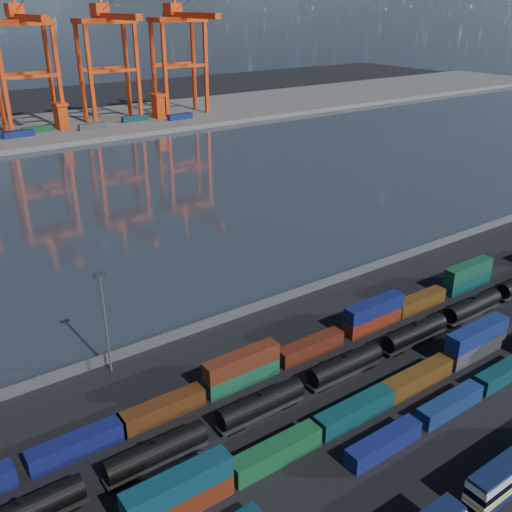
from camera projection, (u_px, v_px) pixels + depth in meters
ground at (374, 386)px, 83.60m from camera, size 700.00×700.00×0.00m
harbor_water at (103, 200)px, 161.77m from camera, size 700.00×700.00×0.00m
far_quay at (9, 133)px, 239.55m from camera, size 700.00×70.00×2.00m
container_row_south at (398, 431)px, 72.07m from camera, size 126.26×2.34×4.98m
container_row_mid at (306, 433)px, 71.56m from camera, size 141.97×2.57×5.48m
container_row_north at (358, 324)px, 95.86m from camera, size 141.26×2.47×5.26m
tanker_string at (381, 349)px, 88.92m from camera, size 121.82×2.86×4.09m
waterfront_fence at (262, 305)px, 104.04m from camera, size 160.12×0.12×2.20m
yard_light_mast at (105, 318)px, 83.31m from camera, size 1.60×0.40×16.60m
straddle_carriers at (5, 121)px, 228.00m from camera, size 140.00×7.00×11.10m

